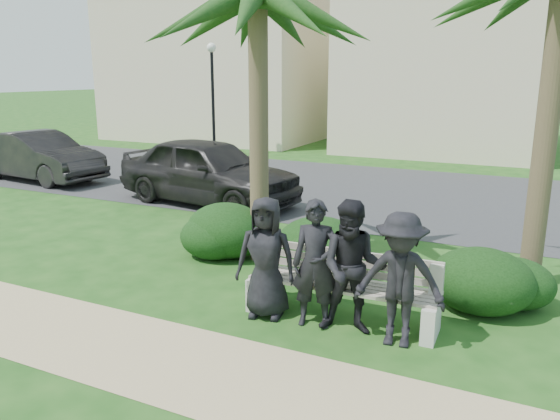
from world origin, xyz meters
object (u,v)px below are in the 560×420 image
at_px(man_d, 400,280).
at_px(man_c, 353,268).
at_px(street_lamp, 212,79).
at_px(car_a, 208,171).
at_px(man_b, 316,264).
at_px(car_b, 40,156).
at_px(park_bench, 342,291).
at_px(man_a, 266,258).

bearing_deg(man_d, man_c, 167.73).
xyz_separation_m(street_lamp, car_a, (4.33, -7.08, -2.12)).
distance_m(street_lamp, man_c, 15.80).
relative_size(man_b, man_c, 0.97).
bearing_deg(man_b, car_a, 120.12).
distance_m(car_a, car_b, 6.27).
bearing_deg(street_lamp, car_b, -105.94).
distance_m(park_bench, man_c, 0.59).
height_order(man_a, man_d, man_d).
bearing_deg(man_d, man_b, 171.51).
bearing_deg(man_c, man_b, 169.43).
height_order(street_lamp, man_c, street_lamp).
relative_size(park_bench, man_c, 1.48).
bearing_deg(car_b, man_d, -108.20).
xyz_separation_m(man_a, car_a, (-4.27, 5.18, 0.01)).
bearing_deg(man_a, street_lamp, 112.86).
xyz_separation_m(man_b, man_c, (0.49, 0.01, 0.02)).
relative_size(street_lamp, car_b, 0.97).
distance_m(man_b, man_d, 1.09).
relative_size(man_b, car_b, 0.37).
distance_m(man_a, man_b, 0.70).
relative_size(man_b, car_a, 0.34).
xyz_separation_m(street_lamp, man_c, (9.79, -12.23, -2.09)).
xyz_separation_m(man_c, man_d, (0.60, -0.07, -0.03)).
bearing_deg(man_c, man_d, -19.07).
bearing_deg(car_b, man_a, -111.56).
relative_size(man_a, car_b, 0.37).
bearing_deg(street_lamp, man_c, -51.33).
bearing_deg(man_b, street_lamp, 113.46).
relative_size(man_d, car_a, 0.34).
bearing_deg(man_b, man_c, -12.15).
bearing_deg(street_lamp, car_a, -58.52).
bearing_deg(man_b, park_bench, 36.31).
bearing_deg(park_bench, car_b, 154.06).
height_order(street_lamp, man_d, street_lamp).
bearing_deg(man_d, street_lamp, 124.78).
xyz_separation_m(man_b, car_a, (-4.97, 5.16, -0.01)).
height_order(man_d, car_b, man_d).
xyz_separation_m(park_bench, car_b, (-11.47, 5.21, 0.33)).
bearing_deg(car_a, man_a, -132.14).
relative_size(man_a, man_d, 0.99).
bearing_deg(man_a, car_b, 140.11).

